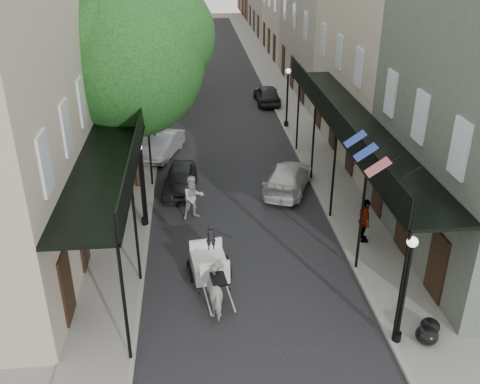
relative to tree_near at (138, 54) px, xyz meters
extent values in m
plane|color=gray|center=(4.20, -10.18, -6.49)|extent=(140.00, 140.00, 0.00)
cube|color=black|center=(4.20, 9.82, -6.48)|extent=(8.00, 90.00, 0.01)
cube|color=gray|center=(-0.80, 9.82, -6.43)|extent=(2.20, 90.00, 0.12)
cube|color=gray|center=(9.20, 9.82, -6.43)|extent=(2.20, 90.00, 0.12)
cube|color=#A99E87|center=(-4.40, 19.82, -1.24)|extent=(5.00, 80.00, 10.50)
cube|color=gray|center=(12.80, 19.82, -1.24)|extent=(5.00, 80.00, 10.50)
cube|color=black|center=(-0.80, -3.18, -2.49)|extent=(2.20, 18.00, 0.12)
cube|color=black|center=(0.25, -3.18, -1.99)|extent=(0.06, 18.00, 1.00)
cylinder|color=black|center=(0.20, -12.18, -4.37)|extent=(0.10, 0.10, 4.00)
cylinder|color=black|center=(0.20, -4.18, -4.37)|extent=(0.10, 0.10, 4.00)
cylinder|color=black|center=(0.20, 3.82, -4.37)|extent=(0.10, 0.10, 4.00)
cube|color=black|center=(9.20, -3.18, -2.49)|extent=(2.20, 18.00, 0.12)
cube|color=black|center=(8.15, -3.18, -1.99)|extent=(0.06, 18.00, 1.00)
cylinder|color=black|center=(8.20, -12.18, -4.37)|extent=(0.10, 0.10, 4.00)
cylinder|color=black|center=(8.20, -4.18, -4.37)|extent=(0.10, 0.10, 4.00)
cylinder|color=black|center=(8.20, 3.82, -4.37)|extent=(0.10, 0.10, 4.00)
cylinder|color=#382619|center=(-0.40, -0.18, -3.57)|extent=(0.44, 0.44, 5.60)
sphere|color=#143E17|center=(-0.40, -0.18, -0.29)|extent=(6.80, 6.80, 6.80)
sphere|color=#143E17|center=(0.96, 0.42, 0.71)|extent=(5.10, 5.10, 5.10)
cylinder|color=#382619|center=(-0.40, 13.82, -3.85)|extent=(0.44, 0.44, 5.04)
sphere|color=#143E17|center=(-0.40, 13.82, -0.91)|extent=(6.00, 6.00, 6.00)
sphere|color=#143E17|center=(0.80, 14.42, -0.01)|extent=(4.50, 4.50, 4.50)
cylinder|color=black|center=(8.30, -12.18, -6.22)|extent=(0.28, 0.28, 0.30)
cylinder|color=black|center=(8.30, -12.18, -4.67)|extent=(0.12, 0.12, 3.40)
sphere|color=white|center=(8.30, -12.18, -2.82)|extent=(0.32, 0.32, 0.32)
cylinder|color=black|center=(0.10, -4.18, -6.22)|extent=(0.28, 0.28, 0.30)
cylinder|color=black|center=(0.10, -4.18, -4.67)|extent=(0.12, 0.12, 3.40)
sphere|color=white|center=(0.10, -4.18, -2.82)|extent=(0.32, 0.32, 0.32)
cylinder|color=black|center=(8.30, 7.82, -6.22)|extent=(0.28, 0.28, 0.30)
cylinder|color=black|center=(8.30, 7.82, -4.67)|extent=(0.12, 0.12, 3.40)
sphere|color=white|center=(8.30, 7.82, -2.82)|extent=(0.32, 0.32, 0.32)
imported|color=beige|center=(2.96, -9.93, -5.76)|extent=(1.00, 1.81, 1.45)
torus|color=black|center=(1.91, -7.49, -5.94)|extent=(0.23, 1.14, 1.14)
torus|color=black|center=(3.35, -7.30, -5.94)|extent=(0.23, 1.14, 1.14)
torus|color=black|center=(2.25, -8.69, -6.21)|extent=(0.14, 0.59, 0.59)
torus|color=black|center=(3.33, -8.55, -6.21)|extent=(0.14, 0.59, 0.59)
cube|color=silver|center=(2.65, -7.57, -5.56)|extent=(1.43, 1.73, 0.62)
cube|color=silver|center=(2.77, -8.49, -5.12)|extent=(1.11, 0.62, 0.11)
cube|color=silver|center=(2.80, -8.71, -4.86)|extent=(1.06, 0.23, 0.44)
imported|color=black|center=(2.77, -8.49, -4.57)|extent=(0.39, 0.28, 0.99)
imported|color=#A3A49B|center=(2.20, -3.59, -5.48)|extent=(1.19, 1.06, 2.01)
imported|color=gray|center=(-1.60, 2.87, -5.43)|extent=(1.30, 0.86, 1.87)
imported|color=gray|center=(8.99, -6.36, -5.44)|extent=(0.48, 1.10, 1.86)
imported|color=black|center=(1.60, -0.82, -5.87)|extent=(1.82, 3.78, 1.24)
imported|color=#929397|center=(0.60, 3.82, -5.85)|extent=(2.49, 4.12, 1.28)
imported|color=black|center=(0.60, 22.88, -5.79)|extent=(2.90, 5.26, 1.40)
imported|color=silver|center=(6.84, -1.18, -5.84)|extent=(3.35, 4.80, 1.29)
imported|color=black|center=(7.80, 13.21, -5.80)|extent=(1.69, 4.04, 1.37)
ellipsoid|color=black|center=(9.15, -12.38, -6.07)|extent=(0.70, 0.70, 0.59)
ellipsoid|color=black|center=(9.45, -11.93, -6.12)|extent=(0.61, 0.61, 0.49)
camera|label=1|loc=(2.31, -24.43, 5.05)|focal=40.00mm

